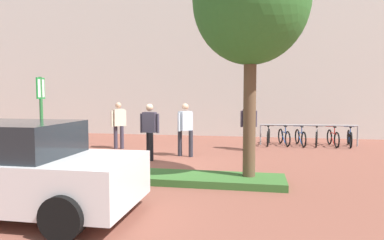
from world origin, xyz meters
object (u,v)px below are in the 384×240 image
Objects in this scene: parking_sign_post at (41,111)px; bike_rack_cluster at (308,137)px; car_white_hatch at (9,168)px; bollard_steel at (246,138)px; person_shirt_blue at (119,122)px; person_suited_dark at (150,128)px; tree_sidewalk at (251,1)px; bike_at_sign at (49,160)px; person_suited_navy at (249,123)px; person_shirt_white at (185,126)px.

parking_sign_post is 0.65× the size of bike_rack_cluster.
car_white_hatch reaches higher than bike_rack_cluster.
bollard_steel is 4.69m from person_shirt_blue.
bollard_steel is at bearing 4.79° from person_shirt_blue.
person_shirt_blue is 1.00× the size of person_suited_dark.
bollard_steel is (-2.38, -1.74, 0.10)m from bike_rack_cluster.
tree_sidewalk reaches higher than bollard_steel.
parking_sign_post reaches higher than bike_at_sign.
parking_sign_post is at bearing -135.00° from person_suited_navy.
bike_at_sign is 2.91m from car_white_hatch.
person_shirt_white is 1.00× the size of person_shirt_blue.
tree_sidewalk is 6.09× the size of bollard_steel.
car_white_hatch is (-6.11, -9.02, 0.41)m from bike_rack_cluster.
person_suited_dark is at bearing 50.25° from parking_sign_post.
person_suited_navy is 1.00× the size of person_suited_dark.
bollard_steel is 2.47m from person_shirt_white.
car_white_hatch is at bearing -69.13° from bike_at_sign.
parking_sign_post reaches higher than bike_rack_cluster.
bollard_steel is at bearing 38.65° from person_suited_dark.
person_shirt_blue is (0.12, 4.20, 0.63)m from bike_at_sign.
tree_sidewalk is 5.63m from parking_sign_post.
parking_sign_post is 0.57× the size of car_white_hatch.
person_shirt_blue is at bearing 158.06° from person_shirt_white.
person_shirt_white reaches higher than bollard_steel.
bike_rack_cluster is at bearing 37.53° from person_suited_dark.
person_suited_dark is at bearing 79.89° from car_white_hatch.
tree_sidewalk is 3.18× the size of person_suited_navy.
person_shirt_blue reaches higher than bike_at_sign.
person_shirt_blue and person_suited_dark have the same top height.
person_shirt_blue is at bearing -163.15° from bike_rack_cluster.
tree_sidewalk is at bearing -109.00° from bike_rack_cluster.
bike_at_sign is 9.54m from bike_rack_cluster.
bike_rack_cluster is at bearing 32.98° from person_suited_navy.
person_suited_dark is at bearing 50.38° from bike_at_sign.
parking_sign_post reaches higher than person_shirt_white.
tree_sidewalk is at bearing -88.52° from person_suited_navy.
person_suited_navy is (0.09, 0.25, 0.53)m from bollard_steel.
bollard_steel is 8.19m from car_white_hatch.
person_shirt_white and person_shirt_blue have the same top height.
person_suited_navy is at bearing 70.33° from bollard_steel.
parking_sign_post is at bearing -178.41° from tree_sidewalk.
bollard_steel is 0.52× the size of person_shirt_white.
person_shirt_white is (-4.27, -3.23, 0.64)m from bike_rack_cluster.
person_suited_navy is 1.00× the size of person_shirt_blue.
tree_sidewalk is 3.18× the size of person_shirt_white.
tree_sidewalk is 2.25× the size of parking_sign_post.
bollard_steel is at bearing 38.33° from person_shirt_white.
tree_sidewalk is 5.81m from car_white_hatch.
bollard_steel reaches higher than bike_rack_cluster.
bike_at_sign is 0.97× the size of person_shirt_blue.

